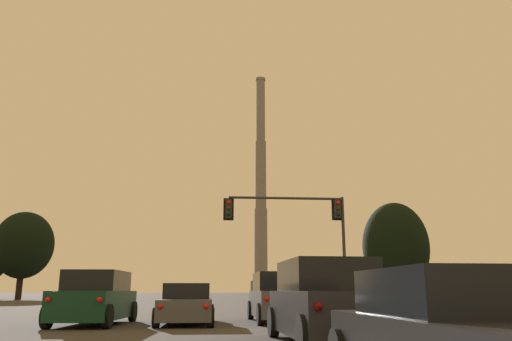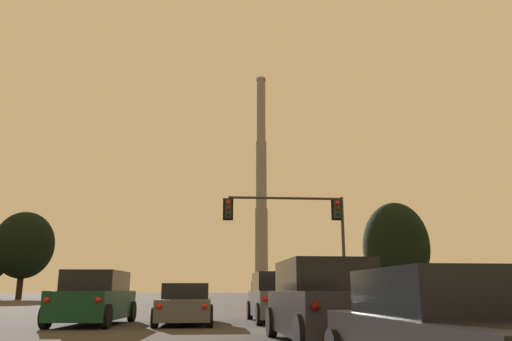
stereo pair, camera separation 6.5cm
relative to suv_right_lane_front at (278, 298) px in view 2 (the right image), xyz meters
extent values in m
cube|color=#4C4F54|center=(0.00, -0.03, -0.21)|extent=(2.01, 4.83, 0.95)
cube|color=black|center=(0.00, 0.09, 0.61)|extent=(1.83, 2.83, 0.70)
cylinder|color=black|center=(-0.97, 1.88, -0.52)|extent=(0.23, 0.76, 0.76)
cylinder|color=black|center=(0.91, 1.91, -0.52)|extent=(0.23, 0.76, 0.76)
cylinder|color=black|center=(-0.90, -1.97, -0.52)|extent=(0.23, 0.76, 0.76)
cylinder|color=black|center=(0.97, -1.94, -0.52)|extent=(0.23, 0.76, 0.76)
sphere|color=red|center=(-0.74, -2.46, 0.00)|extent=(0.17, 0.17, 0.17)
sphere|color=red|center=(0.82, -2.44, 0.00)|extent=(0.17, 0.17, 0.17)
cube|color=black|center=(0.27, -13.89, 0.25)|extent=(1.69, 2.25, 0.55)
cube|color=#232328|center=(0.05, -8.21, -0.21)|extent=(2.09, 4.87, 0.95)
cube|color=black|center=(0.04, -8.09, 0.61)|extent=(1.88, 2.86, 0.70)
cylinder|color=black|center=(-0.96, -6.32, -0.52)|extent=(0.25, 0.77, 0.76)
cylinder|color=black|center=(0.92, -6.25, -0.52)|extent=(0.25, 0.77, 0.76)
cylinder|color=black|center=(-0.82, -10.16, -0.52)|extent=(0.25, 0.77, 0.76)
cylinder|color=black|center=(1.06, -10.10, -0.52)|extent=(0.25, 0.77, 0.76)
sphere|color=#500705|center=(-0.65, -10.65, 0.00)|extent=(0.17, 0.17, 0.17)
sphere|color=#500705|center=(0.91, -10.60, 0.00)|extent=(0.17, 0.17, 0.17)
cube|color=#0F3823|center=(-6.68, -1.17, -0.21)|extent=(2.13, 4.88, 0.95)
cube|color=black|center=(-6.68, -1.05, 0.61)|extent=(1.90, 2.88, 0.70)
cylinder|color=black|center=(-7.53, 0.79, -0.52)|extent=(0.25, 0.77, 0.76)
cylinder|color=black|center=(-5.66, 0.71, -0.52)|extent=(0.25, 0.77, 0.76)
cylinder|color=black|center=(-7.71, -3.05, -0.52)|extent=(0.25, 0.77, 0.76)
cylinder|color=black|center=(-5.83, -3.14, -0.52)|extent=(0.25, 0.77, 0.76)
sphere|color=red|center=(-7.57, -3.55, 0.00)|extent=(0.17, 0.17, 0.17)
sphere|color=red|center=(-6.01, -3.62, 0.00)|extent=(0.17, 0.17, 0.17)
cube|color=#4C4F54|center=(-3.49, -0.91, -0.37)|extent=(1.84, 4.61, 0.70)
cube|color=black|center=(-3.49, -0.68, 0.25)|extent=(1.64, 2.21, 0.55)
cylinder|color=black|center=(-4.39, 0.98, -0.58)|extent=(0.22, 0.64, 0.64)
cylinder|color=black|center=(-2.63, 1.00, -0.58)|extent=(0.22, 0.64, 0.64)
cylinder|color=black|center=(-4.36, -2.82, -0.58)|extent=(0.22, 0.64, 0.64)
cylinder|color=black|center=(-2.60, -2.80, -0.58)|extent=(0.22, 0.64, 0.64)
sphere|color=red|center=(-4.19, -3.24, -0.22)|extent=(0.17, 0.17, 0.17)
sphere|color=red|center=(-2.75, -3.22, -0.22)|extent=(0.17, 0.17, 0.17)
cylinder|color=#2D2D30|center=(4.61, 7.61, 2.26)|extent=(0.18, 0.18, 6.32)
cylinder|color=black|center=(4.61, 7.61, -0.85)|extent=(0.40, 0.40, 0.10)
cube|color=#282828|center=(4.32, 7.61, 4.76)|extent=(0.34, 0.34, 1.04)
cube|color=black|center=(4.32, 7.79, 4.76)|extent=(0.58, 0.03, 1.25)
sphere|color=red|center=(4.32, 7.42, 5.08)|extent=(0.22, 0.22, 0.22)
sphere|color=#352604|center=(4.32, 7.42, 4.76)|extent=(0.22, 0.22, 0.22)
sphere|color=black|center=(4.32, 7.42, 4.43)|extent=(0.22, 0.22, 0.22)
cylinder|color=#2D2D30|center=(1.41, 7.61, 5.33)|extent=(6.42, 0.14, 0.14)
sphere|color=#2D2D30|center=(4.61, 7.61, 5.33)|extent=(0.18, 0.18, 0.18)
cube|color=#282828|center=(-1.80, 7.61, 4.69)|extent=(0.34, 0.34, 1.04)
cube|color=black|center=(-1.80, 7.79, 4.69)|extent=(0.58, 0.03, 1.25)
sphere|color=red|center=(-1.80, 7.42, 5.01)|extent=(0.22, 0.22, 0.22)
sphere|color=#352604|center=(-1.80, 7.42, 4.69)|extent=(0.22, 0.22, 0.22)
sphere|color=black|center=(-1.80, 7.42, 4.36)|extent=(0.22, 0.22, 0.22)
cylinder|color=slate|center=(10.21, 119.99, 1.02)|extent=(5.83, 5.83, 3.83)
cylinder|color=gray|center=(10.21, 119.99, 12.92)|extent=(3.65, 3.65, 19.98)
cylinder|color=gray|center=(10.21, 119.99, 32.90)|extent=(3.14, 3.14, 19.98)
cylinder|color=gray|center=(10.21, 119.99, 52.88)|extent=(2.63, 2.63, 19.98)
cylinder|color=gray|center=(10.21, 119.99, 62.52)|extent=(2.94, 2.94, 0.70)
cylinder|color=black|center=(26.21, 58.29, 0.42)|extent=(1.05, 1.05, 2.63)
ellipsoid|color=black|center=(26.21, 58.29, 7.06)|extent=(10.54, 9.49, 14.22)
cylinder|color=black|center=(-29.04, 52.32, 1.05)|extent=(0.81, 0.81, 3.90)
ellipsoid|color=black|center=(-29.04, 52.32, 6.47)|extent=(8.07, 7.26, 9.25)
camera|label=1|loc=(-2.50, -19.74, 0.27)|focal=35.00mm
camera|label=2|loc=(-2.44, -19.75, 0.27)|focal=35.00mm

